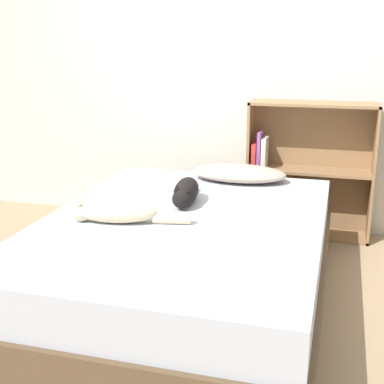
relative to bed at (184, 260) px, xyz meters
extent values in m
plane|color=#997F60|center=(0.00, 0.00, -0.24)|extent=(8.00, 8.00, 0.00)
cube|color=silver|center=(0.00, 1.43, 1.01)|extent=(8.00, 0.06, 2.50)
cube|color=brown|center=(0.00, 0.00, -0.11)|extent=(1.51, 2.09, 0.26)
cube|color=#B2BCCC|center=(0.00, 0.00, 0.13)|extent=(1.46, 2.03, 0.23)
ellipsoid|color=#B29E8E|center=(0.14, 0.84, 0.30)|extent=(0.64, 0.35, 0.11)
ellipsoid|color=beige|center=(-0.32, -0.17, 0.31)|extent=(0.46, 0.24, 0.12)
sphere|color=beige|center=(-0.50, -0.20, 0.30)|extent=(0.11, 0.11, 0.11)
cone|color=beige|center=(-0.50, -0.23, 0.37)|extent=(0.04, 0.04, 0.03)
cone|color=beige|center=(-0.51, -0.17, 0.37)|extent=(0.04, 0.04, 0.03)
cylinder|color=beige|center=(-0.03, -0.11, 0.28)|extent=(0.20, 0.09, 0.06)
ellipsoid|color=black|center=(-0.06, 0.26, 0.32)|extent=(0.17, 0.34, 0.15)
sphere|color=black|center=(-0.05, 0.12, 0.31)|extent=(0.11, 0.11, 0.11)
cone|color=black|center=(-0.02, 0.13, 0.38)|extent=(0.04, 0.04, 0.03)
cone|color=black|center=(-0.08, 0.12, 0.38)|extent=(0.04, 0.04, 0.03)
cylinder|color=black|center=(-0.08, 0.48, 0.27)|extent=(0.06, 0.15, 0.05)
cube|color=#8E6B47|center=(0.14, 1.26, 0.25)|extent=(0.02, 0.26, 0.99)
cube|color=#8E6B47|center=(1.02, 1.26, 0.25)|extent=(0.02, 0.26, 0.99)
cube|color=#8E6B47|center=(0.58, 1.26, -0.23)|extent=(0.90, 0.26, 0.02)
cube|color=#8E6B47|center=(0.58, 1.26, 0.73)|extent=(0.90, 0.26, 0.02)
cube|color=#8E6B47|center=(0.58, 1.26, 0.25)|extent=(0.86, 0.26, 0.02)
cube|color=#8E6B47|center=(0.58, 1.38, 0.25)|extent=(0.90, 0.02, 0.99)
cube|color=#B7332D|center=(0.18, 1.22, 0.35)|extent=(0.03, 0.16, 0.18)
cube|color=#8C4C99|center=(0.22, 1.22, 0.39)|extent=(0.02, 0.16, 0.27)
cube|color=beige|center=(0.25, 1.22, 0.37)|extent=(0.03, 0.16, 0.22)
camera|label=1|loc=(0.78, -2.62, 1.18)|focal=50.00mm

